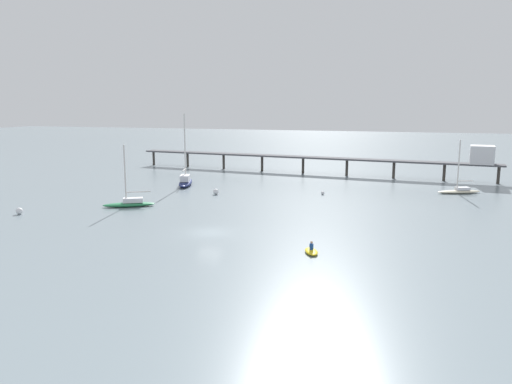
{
  "coord_description": "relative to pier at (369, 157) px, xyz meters",
  "views": [
    {
      "loc": [
        19.65,
        -46.49,
        13.28
      ],
      "look_at": [
        0.0,
        16.44,
        1.5
      ],
      "focal_mm": 34.76,
      "sensor_mm": 36.0,
      "label": 1
    }
  ],
  "objects": [
    {
      "name": "pier",
      "position": [
        0.0,
        0.0,
        0.0
      ],
      "size": [
        70.21,
        9.26,
        6.34
      ],
      "color": "#4C4C51",
      "rests_on": "ground_plane"
    },
    {
      "name": "mooring_buoy_mid",
      "position": [
        -4.94,
        -20.6,
        -3.43
      ],
      "size": [
        0.53,
        0.53,
        0.53
      ],
      "primitive_type": "sphere",
      "color": "silver",
      "rests_on": "ground_plane"
    },
    {
      "name": "sailboat_navy",
      "position": [
        -28.03,
        -18.88,
        -2.91
      ],
      "size": [
        4.61,
        8.48,
        11.7
      ],
      "color": "navy",
      "rests_on": "ground_plane"
    },
    {
      "name": "sailboat_green",
      "position": [
        -27.57,
        -36.71,
        -3.13
      ],
      "size": [
        6.59,
        4.65,
        8.08
      ],
      "color": "#287F4C",
      "rests_on": "ground_plane"
    },
    {
      "name": "dinghy_yellow",
      "position": [
        -0.91,
        -49.91,
        -3.47
      ],
      "size": [
        1.89,
        2.6,
        1.14
      ],
      "color": "yellow",
      "rests_on": "ground_plane"
    },
    {
      "name": "sailboat_cream",
      "position": [
        14.48,
        -13.39,
        -3.17
      ],
      "size": [
        6.72,
        4.11,
        8.03
      ],
      "color": "beige",
      "rests_on": "ground_plane"
    },
    {
      "name": "ground_plane",
      "position": [
        -12.53,
        -45.87,
        -3.69
      ],
      "size": [
        400.0,
        400.0,
        0.0
      ],
      "primitive_type": "plane",
      "color": "gray"
    },
    {
      "name": "mooring_buoy_near",
      "position": [
        -37.96,
        -44.76,
        -3.28
      ],
      "size": [
        0.82,
        0.82,
        0.82
      ],
      "primitive_type": "sphere",
      "color": "silver",
      "rests_on": "ground_plane"
    },
    {
      "name": "mooring_buoy_outer",
      "position": [
        -20.09,
        -25.21,
        -3.27
      ],
      "size": [
        0.85,
        0.85,
        0.85
      ],
      "primitive_type": "sphere",
      "color": "silver",
      "rests_on": "ground_plane"
    }
  ]
}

